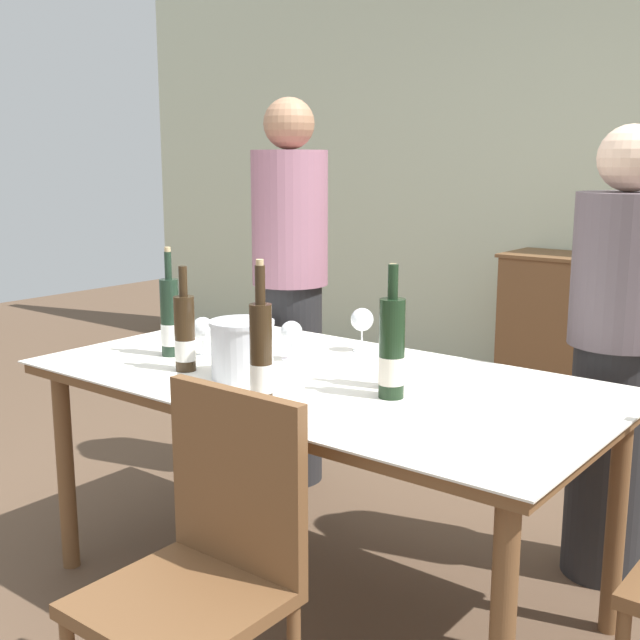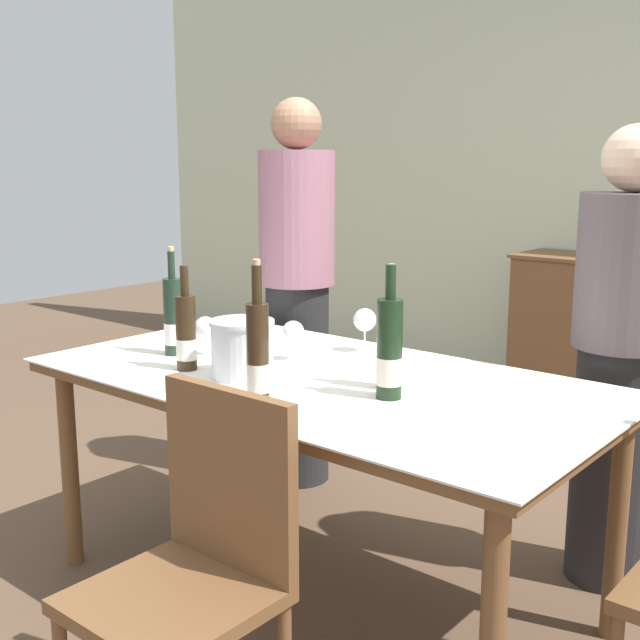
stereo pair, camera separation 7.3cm
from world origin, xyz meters
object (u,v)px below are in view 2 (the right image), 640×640
at_px(dining_table, 320,396).
at_px(chair_near_front, 199,554).
at_px(sideboard_cabinet, 634,339).
at_px(wine_glass_2, 205,329).
at_px(wine_bottle_0, 258,356).
at_px(wine_glass_0, 365,321).
at_px(person_host, 297,294).
at_px(ice_bucket, 242,347).
at_px(wine_bottle_3, 186,334).
at_px(wine_bottle_4, 390,348).
at_px(wine_bottle_1, 389,351).
at_px(wine_glass_1, 293,333).
at_px(person_guest_left, 621,362).
at_px(wine_bottle_2, 173,318).

bearing_deg(dining_table, chair_near_front, -73.01).
bearing_deg(chair_near_front, dining_table, 106.99).
bearing_deg(sideboard_cabinet, chair_near_front, -88.36).
bearing_deg(wine_glass_2, wine_bottle_0, -28.73).
xyz_separation_m(sideboard_cabinet, wine_glass_0, (-0.21, -2.26, 0.43)).
bearing_deg(wine_bottle_0, wine_glass_0, 102.26).
bearing_deg(wine_bottle_0, person_host, 126.68).
bearing_deg(wine_bottle_0, ice_bucket, 143.45).
relative_size(wine_bottle_3, wine_bottle_4, 0.91).
bearing_deg(wine_bottle_1, person_host, 143.01).
xyz_separation_m(wine_bottle_0, wine_bottle_4, (0.18, 0.37, -0.02)).
bearing_deg(wine_bottle_1, wine_bottle_3, -167.05).
height_order(dining_table, wine_bottle_0, wine_bottle_0).
relative_size(sideboard_cabinet, person_host, 0.81).
xyz_separation_m(wine_glass_1, wine_glass_2, (-0.27, -0.15, 0.00)).
height_order(person_host, person_guest_left, person_host).
distance_m(ice_bucket, wine_bottle_1, 0.50).
xyz_separation_m(sideboard_cabinet, wine_glass_2, (-0.60, -2.67, 0.41)).
xyz_separation_m(person_host, person_guest_left, (1.42, 0.02, -0.08)).
xyz_separation_m(wine_bottle_1, wine_bottle_3, (-0.69, -0.16, -0.02)).
relative_size(wine_glass_0, wine_glass_2, 1.12).
distance_m(ice_bucket, person_host, 1.05).
xyz_separation_m(wine_glass_0, person_host, (-0.65, 0.37, -0.02)).
bearing_deg(wine_glass_2, chair_near_front, -43.75).
relative_size(wine_bottle_0, wine_bottle_4, 1.09).
height_order(wine_bottle_1, wine_bottle_2, wine_bottle_1).
height_order(sideboard_cabinet, ice_bucket, ice_bucket).
height_order(wine_glass_2, chair_near_front, wine_glass_2).
distance_m(sideboard_cabinet, chair_near_front, 3.33).
distance_m(wine_bottle_1, wine_bottle_4, 0.10).
height_order(wine_glass_0, person_guest_left, person_guest_left).
relative_size(wine_bottle_4, wine_glass_0, 2.40).
distance_m(wine_bottle_4, chair_near_front, 0.83).
bearing_deg(wine_glass_1, dining_table, -25.87).
relative_size(wine_glass_2, person_guest_left, 0.09).
height_order(dining_table, wine_bottle_4, wine_bottle_4).
bearing_deg(sideboard_cabinet, wine_glass_1, -97.30).
bearing_deg(chair_near_front, wine_bottle_2, 142.66).
bearing_deg(wine_glass_2, person_host, 108.37).
distance_m(wine_bottle_0, person_host, 1.34).
relative_size(sideboard_cabinet, wine_bottle_2, 3.60).
height_order(wine_bottle_1, person_host, person_host).
xyz_separation_m(dining_table, wine_bottle_2, (-0.57, -0.11, 0.20)).
xyz_separation_m(dining_table, person_guest_left, (0.69, 0.74, 0.08)).
distance_m(wine_bottle_3, chair_near_front, 0.87).
bearing_deg(person_host, sideboard_cabinet, 65.71).
distance_m(wine_bottle_1, wine_glass_1, 0.53).
distance_m(wine_glass_2, chair_near_front, 1.02).
height_order(wine_bottle_2, wine_bottle_3, wine_bottle_2).
relative_size(wine_bottle_2, person_guest_left, 0.25).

